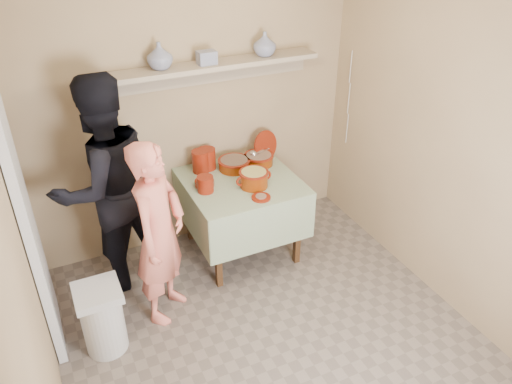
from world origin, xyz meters
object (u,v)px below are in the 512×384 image
trash_bin (103,319)px  cazuela_rice (254,178)px  person_cook (160,234)px  serving_table (241,192)px  person_helper (105,186)px

trash_bin → cazuela_rice: bearing=19.5°
person_cook → trash_bin: size_ratio=2.68×
serving_table → cazuela_rice: (0.06, -0.15, 0.20)m
person_cook → trash_bin: person_cook is taller
person_cook → trash_bin: 0.73m
person_cook → trash_bin: (-0.52, -0.19, -0.47)m
person_helper → serving_table: size_ratio=1.90×
person_cook → serving_table: (0.86, 0.47, -0.11)m
person_cook → cazuela_rice: 0.98m
person_cook → serving_table: size_ratio=1.54×
serving_table → cazuela_rice: 0.26m
person_cook → cazuela_rice: person_cook is taller
cazuela_rice → trash_bin: bearing=-160.5°
person_cook → cazuela_rice: bearing=-29.3°
serving_table → trash_bin: (-1.39, -0.66, -0.36)m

